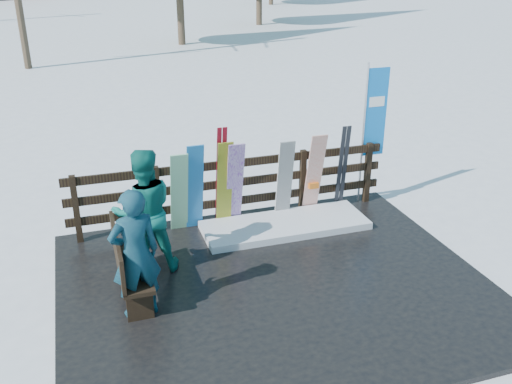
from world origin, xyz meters
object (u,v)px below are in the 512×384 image
object	(u,v)px
snowboard_2	(225,185)
snowboard_5	(314,174)
person_front	(135,254)
snowboard_1	(179,193)
bench	(127,263)
person_back	(144,212)
snowboard_4	(285,180)
snowboard_3	(235,184)
snowboard_0	(195,188)
rental_flag	(373,118)

from	to	relation	value
snowboard_2	snowboard_5	world-z (taller)	snowboard_2
snowboard_2	person_front	world-z (taller)	person_front
snowboard_1	snowboard_2	distance (m)	0.77
bench	snowboard_5	distance (m)	3.80
person_front	person_back	xyz separation A→B (m)	(0.27, 1.08, 0.06)
snowboard_1	snowboard_2	bearing A→B (deg)	0.00
person_back	snowboard_4	bearing A→B (deg)	-160.53
snowboard_3	snowboard_4	distance (m)	0.90
snowboard_0	person_back	xyz separation A→B (m)	(-0.95, -1.00, 0.15)
snowboard_2	person_front	bearing A→B (deg)	-129.63
snowboard_0	snowboard_1	distance (m)	0.27
snowboard_4	snowboard_5	size ratio (longest dim) A/B	0.94
snowboard_1	snowboard_5	world-z (taller)	snowboard_5
snowboard_2	snowboard_1	bearing A→B (deg)	-180.00
person_front	snowboard_1	bearing A→B (deg)	-124.93
person_front	snowboard_0	bearing A→B (deg)	-130.60
bench	person_back	bearing A→B (deg)	60.39
person_front	person_back	size ratio (longest dim) A/B	0.94
snowboard_1	person_back	distance (m)	1.23
snowboard_0	bench	bearing A→B (deg)	-128.82
snowboard_0	snowboard_5	bearing A→B (deg)	0.00
snowboard_3	person_front	size ratio (longest dim) A/B	0.88
snowboard_2	snowboard_4	bearing A→B (deg)	-0.00
snowboard_0	snowboard_1	size ratio (longest dim) A/B	1.08
snowboard_4	snowboard_5	distance (m)	0.55
bench	snowboard_1	bearing A→B (deg)	57.26
snowboard_4	rental_flag	distance (m)	1.99
bench	snowboard_5	bearing A→B (deg)	25.24
snowboard_3	person_back	xyz separation A→B (m)	(-1.63, -1.00, 0.18)
snowboard_2	snowboard_4	size ratio (longest dim) A/B	1.08
snowboard_2	snowboard_3	xyz separation A→B (m)	(0.18, -0.00, -0.02)
snowboard_5	snowboard_3	bearing A→B (deg)	-180.00
bench	snowboard_3	xyz separation A→B (m)	(1.98, 1.62, 0.25)
bench	snowboard_0	distance (m)	2.09
bench	rental_flag	bearing A→B (deg)	22.09
snowboard_3	snowboard_4	world-z (taller)	snowboard_3
person_back	snowboard_2	bearing A→B (deg)	-147.62
snowboard_5	rental_flag	xyz separation A→B (m)	(1.22, 0.27, 0.84)
snowboard_0	rental_flag	size ratio (longest dim) A/B	0.62
bench	person_front	xyz separation A→B (m)	(0.09, -0.46, 0.37)
bench	snowboard_1	world-z (taller)	snowboard_1
snowboard_0	person_back	distance (m)	1.39
snowboard_4	snowboard_5	world-z (taller)	snowboard_5
snowboard_2	rental_flag	bearing A→B (deg)	5.42
snowboard_1	rental_flag	bearing A→B (deg)	4.28
snowboard_4	snowboard_1	bearing A→B (deg)	180.00
snowboard_5	person_front	size ratio (longest dim) A/B	0.89
snowboard_4	snowboard_5	bearing A→B (deg)	0.00
snowboard_2	person_back	size ratio (longest dim) A/B	0.84
snowboard_0	snowboard_4	world-z (taller)	snowboard_0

